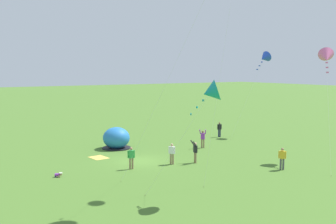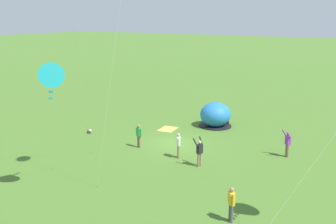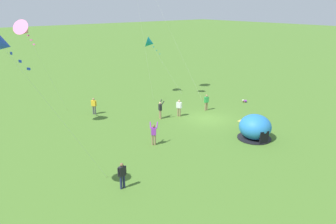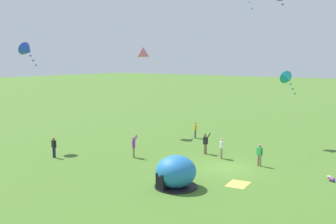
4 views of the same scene
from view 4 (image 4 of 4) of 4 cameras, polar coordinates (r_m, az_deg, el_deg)
ground_plane at (r=30.61m, az=8.42°, el=-8.06°), size 300.00×300.00×0.00m
popup_tent at (r=25.70m, az=1.15°, el=-8.75°), size 2.81×2.81×2.10m
picnic_blanket at (r=26.95m, az=10.12°, el=-10.28°), size 1.85×1.50×0.01m
toddler_crawling at (r=29.32m, az=22.58°, el=-8.93°), size 0.41×0.54×0.32m
person_near_tent at (r=31.42m, az=13.14°, el=-5.95°), size 0.32×0.58×1.72m
person_strolling at (r=33.20m, az=7.76°, el=-5.08°), size 0.50×0.42×1.72m
person_far_back at (r=34.62m, az=5.47°, el=-4.46°), size 0.70×0.57×1.89m
person_center_field at (r=41.37m, az=3.99°, el=-2.49°), size 0.47×0.43×1.72m
person_with_toddler at (r=34.54m, az=-16.23°, el=-4.82°), size 0.27×0.59×1.72m
person_flying_kite at (r=33.37m, az=-5.00°, el=-4.91°), size 0.69×0.71×1.89m
kite_teal at (r=39.00m, az=17.03°, el=4.63°), size 3.27×4.02×7.15m
kite_pink at (r=43.51m, az=-3.40°, el=8.35°), size 5.12×5.50×9.62m
kite_blue at (r=38.93m, az=-19.75°, el=8.41°), size 1.31×5.94×9.82m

